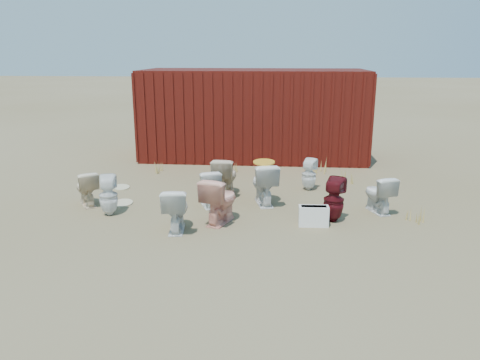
# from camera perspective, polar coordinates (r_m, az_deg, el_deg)

# --- Properties ---
(ground) EXTENTS (100.00, 100.00, 0.00)m
(ground) POSITION_cam_1_polar(r_m,az_deg,el_deg) (8.30, -0.35, -4.76)
(ground) COLOR brown
(ground) RESTS_ON ground
(shipping_container) EXTENTS (6.00, 2.40, 2.40)m
(shipping_container) POSITION_cam_1_polar(r_m,az_deg,el_deg) (13.09, 1.71, 8.06)
(shipping_container) COLOR #47100B
(shipping_container) RESTS_ON ground
(toilet_front_a) EXTENTS (0.49, 0.76, 0.74)m
(toilet_front_a) POSITION_cam_1_polar(r_m,az_deg,el_deg) (7.73, -7.84, -3.52)
(toilet_front_a) COLOR white
(toilet_front_a) RESTS_ON ground
(toilet_front_pink) EXTENTS (0.69, 0.90, 0.81)m
(toilet_front_pink) POSITION_cam_1_polar(r_m,az_deg,el_deg) (8.02, -2.46, -2.44)
(toilet_front_pink) COLOR #F8A78F
(toilet_front_pink) RESTS_ON ground
(toilet_front_c) EXTENTS (0.63, 0.80, 0.72)m
(toilet_front_c) POSITION_cam_1_polar(r_m,az_deg,el_deg) (8.92, -3.96, -0.92)
(toilet_front_c) COLOR white
(toilet_front_c) RESTS_ON ground
(toilet_front_maroon) EXTENTS (0.47, 0.47, 0.78)m
(toilet_front_maroon) POSITION_cam_1_polar(r_m,az_deg,el_deg) (8.23, 11.37, -2.39)
(toilet_front_maroon) COLOR #500D13
(toilet_front_maroon) RESTS_ON ground
(toilet_front_e) EXTENTS (0.61, 0.77, 0.69)m
(toilet_front_e) POSITION_cam_1_polar(r_m,az_deg,el_deg) (8.91, 16.54, -1.63)
(toilet_front_e) COLOR silver
(toilet_front_e) RESTS_ON ground
(toilet_back_a) EXTENTS (0.40, 0.41, 0.73)m
(toilet_back_a) POSITION_cam_1_polar(r_m,az_deg,el_deg) (8.72, -15.75, -1.83)
(toilet_back_a) COLOR white
(toilet_back_a) RESTS_ON ground
(toilet_back_beige_left) EXTENTS (0.69, 0.76, 0.67)m
(toilet_back_beige_left) POSITION_cam_1_polar(r_m,az_deg,el_deg) (9.41, -18.22, -0.95)
(toilet_back_beige_left) COLOR beige
(toilet_back_beige_left) RESTS_ON ground
(toilet_back_beige_right) EXTENTS (0.53, 0.82, 0.79)m
(toilet_back_beige_right) POSITION_cam_1_polar(r_m,az_deg,el_deg) (9.58, -1.79, 0.46)
(toilet_back_beige_right) COLOR beige
(toilet_back_beige_right) RESTS_ON ground
(toilet_back_yellowlid) EXTENTS (0.64, 0.89, 0.82)m
(toilet_back_yellowlid) POSITION_cam_1_polar(r_m,az_deg,el_deg) (9.01, 2.91, -0.42)
(toilet_back_yellowlid) COLOR white
(toilet_back_yellowlid) RESTS_ON ground
(toilet_back_e) EXTENTS (0.40, 0.40, 0.68)m
(toilet_back_e) POSITION_cam_1_polar(r_m,az_deg,el_deg) (10.04, 8.40, 0.67)
(toilet_back_e) COLOR white
(toilet_back_e) RESTS_ON ground
(yellow_lid) EXTENTS (0.41, 0.52, 0.02)m
(yellow_lid) POSITION_cam_1_polar(r_m,az_deg,el_deg) (8.90, 2.95, 2.20)
(yellow_lid) COLOR gold
(yellow_lid) RESTS_ON toilet_back_yellowlid
(loose_tank) EXTENTS (0.51, 0.22, 0.35)m
(loose_tank) POSITION_cam_1_polar(r_m,az_deg,el_deg) (8.02, 8.95, -4.36)
(loose_tank) COLOR white
(loose_tank) RESTS_ON ground
(loose_lid_near) EXTENTS (0.46, 0.55, 0.02)m
(loose_lid_near) POSITION_cam_1_polar(r_m,az_deg,el_deg) (9.40, -14.09, -2.73)
(loose_lid_near) COLOR beige
(loose_lid_near) RESTS_ON ground
(loose_lid_far) EXTENTS (0.52, 0.57, 0.02)m
(loose_lid_far) POSITION_cam_1_polar(r_m,az_deg,el_deg) (10.49, -14.29, -0.87)
(loose_lid_far) COLOR beige
(loose_lid_far) RESTS_ON ground
(weed_clump_a) EXTENTS (0.36, 0.36, 0.28)m
(weed_clump_a) POSITION_cam_1_polar(r_m,az_deg,el_deg) (11.61, -9.83, 1.59)
(weed_clump_a) COLOR #AD9245
(weed_clump_a) RESTS_ON ground
(weed_clump_b) EXTENTS (0.32, 0.32, 0.25)m
(weed_clump_b) POSITION_cam_1_polar(r_m,az_deg,el_deg) (10.74, 2.75, 0.60)
(weed_clump_b) COLOR #AD9245
(weed_clump_b) RESTS_ON ground
(weed_clump_c) EXTENTS (0.36, 0.36, 0.33)m
(weed_clump_c) POSITION_cam_1_polar(r_m,az_deg,el_deg) (10.85, 13.01, 0.58)
(weed_clump_c) COLOR #AD9245
(weed_clump_c) RESTS_ON ground
(weed_clump_d) EXTENTS (0.30, 0.30, 0.24)m
(weed_clump_d) POSITION_cam_1_polar(r_m,az_deg,el_deg) (11.41, -1.19, 1.47)
(weed_clump_d) COLOR #AD9245
(weed_clump_d) RESTS_ON ground
(weed_clump_e) EXTENTS (0.34, 0.34, 0.33)m
(weed_clump_e) POSITION_cam_1_polar(r_m,az_deg,el_deg) (11.60, 9.64, 1.71)
(weed_clump_e) COLOR #AD9245
(weed_clump_e) RESTS_ON ground
(weed_clump_f) EXTENTS (0.28, 0.28, 0.26)m
(weed_clump_f) POSITION_cam_1_polar(r_m,az_deg,el_deg) (8.65, 20.66, -4.02)
(weed_clump_f) COLOR #AD9245
(weed_clump_f) RESTS_ON ground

